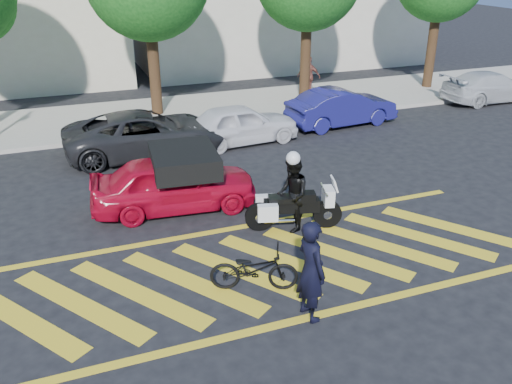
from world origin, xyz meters
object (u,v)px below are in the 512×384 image
object	(u,v)px
police_motorcycle	(292,207)
parked_far_right	(490,87)
parked_mid_left	(146,134)
red_convertible	(174,183)
parked_right	(342,107)
officer_bike	(311,271)
parked_mid_right	(241,124)
bicycle	(254,269)
officer_moto	(292,194)

from	to	relation	value
police_motorcycle	parked_far_right	xyz separation A→B (m)	(13.02, 7.79, 0.09)
parked_far_right	parked_mid_left	bearing A→B (deg)	94.44
police_motorcycle	red_convertible	xyz separation A→B (m)	(-2.40, 2.09, 0.15)
red_convertible	parked_mid_left	distance (m)	4.30
police_motorcycle	red_convertible	distance (m)	3.19
parked_right	officer_bike	bearing A→B (deg)	143.12
parked_far_right	officer_bike	bearing A→B (deg)	127.25
parked_right	red_convertible	bearing A→B (deg)	117.57
police_motorcycle	parked_mid_right	world-z (taller)	parked_mid_right
red_convertible	bicycle	bearing A→B (deg)	-165.86
bicycle	parked_mid_right	size ratio (longest dim) A/B	0.43
police_motorcycle	parked_mid_right	size ratio (longest dim) A/B	0.57
officer_bike	parked_mid_left	distance (m)	9.73
police_motorcycle	parked_mid_left	bearing A→B (deg)	125.54
parked_right	bicycle	bearing A→B (deg)	137.25
officer_bike	officer_moto	xyz separation A→B (m)	(1.09, 3.24, -0.07)
officer_bike	parked_far_right	world-z (taller)	officer_bike
red_convertible	officer_moto	bearing A→B (deg)	-126.10
bicycle	parked_far_right	bearing A→B (deg)	-35.16
parked_mid_right	parked_far_right	bearing A→B (deg)	-88.17
officer_bike	parked_mid_left	xyz separation A→B (m)	(-1.25, 9.64, -0.26)
red_convertible	parked_right	distance (m)	9.04
officer_moto	parked_far_right	size ratio (longest dim) A/B	0.41
parked_mid_left	parked_mid_right	bearing A→B (deg)	-90.43
officer_bike	bicycle	distance (m)	1.44
police_motorcycle	parked_right	xyz separation A→B (m)	(5.19, 7.00, 0.14)
officer_moto	red_convertible	bearing A→B (deg)	-116.14
officer_bike	officer_moto	distance (m)	3.42
parked_mid_right	parked_right	size ratio (longest dim) A/B	0.95
parked_mid_left	red_convertible	bearing A→B (deg)	179.01
parked_mid_left	officer_moto	bearing A→B (deg)	-160.35
red_convertible	officer_bike	bearing A→B (deg)	-161.03
parked_mid_left	parked_right	distance (m)	7.58
parked_mid_right	red_convertible	bearing A→B (deg)	137.57
officer_bike	parked_mid_left	world-z (taller)	officer_bike
officer_bike	police_motorcycle	bearing A→B (deg)	-26.90
officer_bike	parked_far_right	distance (m)	17.93
police_motorcycle	officer_moto	bearing A→B (deg)	-134.38
parked_mid_left	parked_far_right	distance (m)	15.44
bicycle	parked_mid_left	bearing A→B (deg)	25.17
officer_moto	parked_far_right	world-z (taller)	officer_moto
bicycle	red_convertible	xyz separation A→B (m)	(-0.64, 4.17, 0.26)
police_motorcycle	parked_mid_left	distance (m)	6.82
officer_bike	parked_mid_right	size ratio (longest dim) A/B	0.49
officer_moto	parked_mid_left	distance (m)	6.82
officer_bike	red_convertible	distance (m)	5.50
bicycle	parked_far_right	xyz separation A→B (m)	(14.77, 9.87, 0.19)
officer_moto	parked_right	xyz separation A→B (m)	(5.21, 7.01, -0.22)
red_convertible	parked_mid_right	world-z (taller)	red_convertible
parked_mid_left	officer_bike	bearing A→B (deg)	-173.03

